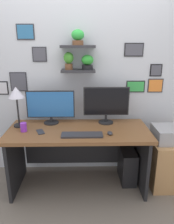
% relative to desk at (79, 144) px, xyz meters
% --- Properties ---
extents(ground_plane, '(8.00, 8.00, 0.00)m').
position_rel_desk_xyz_m(ground_plane, '(0.00, -0.05, -0.54)').
color(ground_plane, '#70665B').
extents(back_wall_assembly, '(4.40, 0.24, 2.70)m').
position_rel_desk_xyz_m(back_wall_assembly, '(0.00, 0.38, 0.82)').
color(back_wall_assembly, silver).
rests_on(back_wall_assembly, ground).
extents(desk, '(1.62, 0.68, 0.75)m').
position_rel_desk_xyz_m(desk, '(0.00, 0.00, 0.00)').
color(desk, brown).
rests_on(desk, ground).
extents(monitor_left, '(0.58, 0.18, 0.40)m').
position_rel_desk_xyz_m(monitor_left, '(-0.34, 0.16, 0.43)').
color(monitor_left, black).
rests_on(monitor_left, desk).
extents(monitor_right, '(0.55, 0.18, 0.45)m').
position_rel_desk_xyz_m(monitor_right, '(0.34, 0.16, 0.46)').
color(monitor_right, black).
rests_on(monitor_right, desk).
extents(keyboard, '(0.44, 0.14, 0.02)m').
position_rel_desk_xyz_m(keyboard, '(0.04, -0.23, 0.22)').
color(keyboard, '#2D2D33').
rests_on(keyboard, desk).
extents(computer_mouse, '(0.06, 0.09, 0.03)m').
position_rel_desk_xyz_m(computer_mouse, '(0.34, -0.20, 0.23)').
color(computer_mouse, '#2D2D33').
rests_on(computer_mouse, desk).
extents(desk_lamp, '(0.18, 0.18, 0.47)m').
position_rel_desk_xyz_m(desk_lamp, '(-0.70, 0.06, 0.58)').
color(desk_lamp, black).
rests_on(desk_lamp, desk).
extents(cell_phone, '(0.12, 0.16, 0.01)m').
position_rel_desk_xyz_m(cell_phone, '(-0.42, -0.13, 0.22)').
color(cell_phone, '#2D2D33').
rests_on(cell_phone, desk).
extents(pen_cup, '(0.07, 0.07, 0.10)m').
position_rel_desk_xyz_m(pen_cup, '(-0.61, -0.09, 0.26)').
color(pen_cup, purple).
rests_on(pen_cup, desk).
extents(drawer_cabinet, '(0.44, 0.50, 0.58)m').
position_rel_desk_xyz_m(drawer_cabinet, '(1.09, -0.02, -0.25)').
color(drawer_cabinet, tan).
rests_on(drawer_cabinet, ground).
extents(printer, '(0.38, 0.34, 0.17)m').
position_rel_desk_xyz_m(printer, '(1.09, -0.02, 0.13)').
color(printer, '#9E9EA3').
rests_on(printer, drawer_cabinet).
extents(computer_tower_right, '(0.18, 0.40, 0.42)m').
position_rel_desk_xyz_m(computer_tower_right, '(0.62, 0.06, -0.33)').
color(computer_tower_right, black).
rests_on(computer_tower_right, ground).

